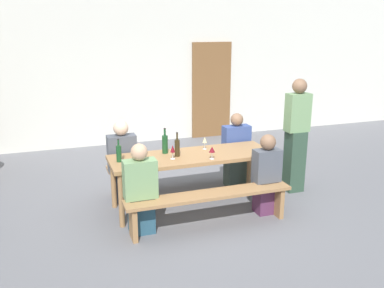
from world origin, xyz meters
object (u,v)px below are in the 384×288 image
(seated_guest_near_1, at_px, (266,176))
(wooden_door, at_px, (211,90))
(wine_bottle_0, at_px, (177,147))
(standing_host, at_px, (296,137))
(bench_far, at_px, (178,167))
(seated_guest_far_0, at_px, (122,163))
(wine_glass_2, at_px, (212,150))
(wine_bottle_1, at_px, (165,144))
(seated_guest_far_1, at_px, (236,152))
(wine_bottle_2, at_px, (119,153))
(bench_near, at_px, (210,200))
(tasting_table, at_px, (192,160))
(wine_glass_1, at_px, (205,140))
(wine_glass_0, at_px, (173,149))
(seated_guest_near_0, at_px, (141,191))

(seated_guest_near_1, bearing_deg, wooden_door, -11.42)
(wine_bottle_0, xyz_separation_m, standing_host, (1.86, 0.05, -0.03))
(bench_far, distance_m, seated_guest_far_0, 0.90)
(seated_guest_near_1, bearing_deg, wine_glass_2, 69.70)
(wine_bottle_1, relative_size, seated_guest_far_0, 0.30)
(wooden_door, bearing_deg, seated_guest_far_1, -104.51)
(wine_bottle_2, bearing_deg, wooden_door, 52.61)
(bench_near, height_order, wine_bottle_0, wine_bottle_0)
(tasting_table, distance_m, wine_glass_1, 0.38)
(bench_near, distance_m, seated_guest_near_1, 0.89)
(wine_glass_0, distance_m, seated_guest_near_0, 0.76)
(wine_glass_1, bearing_deg, seated_guest_near_0, -146.92)
(wooden_door, distance_m, wine_glass_1, 3.60)
(seated_guest_far_1, bearing_deg, wine_glass_1, -62.95)
(seated_guest_far_1, bearing_deg, wine_glass_0, -62.83)
(tasting_table, height_order, wine_bottle_1, wine_bottle_1)
(tasting_table, bearing_deg, wine_glass_1, 36.46)
(tasting_table, height_order, wine_glass_2, wine_glass_2)
(standing_host, bearing_deg, seated_guest_near_1, 35.50)
(wine_glass_1, xyz_separation_m, standing_host, (1.40, -0.14, -0.04))
(wine_bottle_0, bearing_deg, seated_guest_far_0, 141.56)
(bench_near, relative_size, seated_guest_far_0, 1.81)
(bench_near, relative_size, wine_glass_2, 12.47)
(wine_glass_1, relative_size, seated_guest_far_0, 0.15)
(tasting_table, xyz_separation_m, seated_guest_far_0, (-0.86, 0.52, -0.11))
(wine_glass_1, bearing_deg, wine_glass_2, -99.04)
(tasting_table, relative_size, standing_host, 1.30)
(bench_far, relative_size, wine_glass_0, 11.01)
(bench_far, bearing_deg, wine_bottle_0, -107.36)
(wine_glass_1, relative_size, seated_guest_far_1, 0.16)
(wine_glass_1, bearing_deg, tasting_table, -143.54)
(bench_far, distance_m, seated_guest_far_1, 0.93)
(wooden_door, bearing_deg, seated_guest_far_0, -130.43)
(tasting_table, height_order, seated_guest_far_1, seated_guest_far_1)
(seated_guest_near_0, bearing_deg, wine_bottle_1, -35.62)
(bench_far, relative_size, standing_host, 1.25)
(bench_far, height_order, wine_glass_0, wine_glass_0)
(standing_host, bearing_deg, wine_bottle_2, 0.57)
(wine_bottle_1, bearing_deg, standing_host, -4.07)
(seated_guest_near_1, bearing_deg, wine_glass_0, 70.13)
(wine_bottle_1, bearing_deg, wine_glass_1, 0.28)
(standing_host, bearing_deg, bench_near, 23.39)
(bench_far, bearing_deg, wine_bottle_1, -124.01)
(seated_guest_near_0, relative_size, seated_guest_far_0, 0.95)
(bench_far, bearing_deg, wooden_door, 59.38)
(bench_far, xyz_separation_m, wine_glass_2, (0.18, -0.94, 0.52))
(tasting_table, xyz_separation_m, wine_bottle_0, (-0.21, 0.00, 0.20))
(tasting_table, bearing_deg, wine_glass_0, -161.87)
(seated_guest_far_0, bearing_deg, tasting_table, 58.97)
(wooden_door, xyz_separation_m, tasting_table, (-1.67, -3.49, -0.38))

